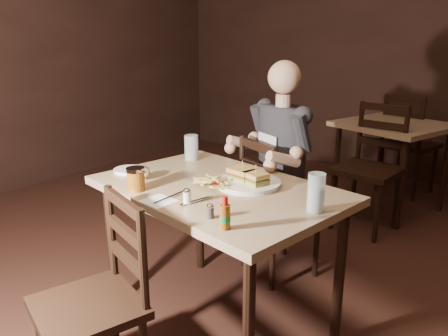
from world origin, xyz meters
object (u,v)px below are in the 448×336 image
Objects in this scene: bg_table at (394,133)px; bg_chair_far at (410,144)px; chair_far at (281,207)px; chair_near at (87,307)px; side_plate at (129,171)px; bg_chair_near at (367,170)px; hot_sauce at (225,213)px; glass_left at (191,148)px; main_table at (218,202)px; glass_right at (316,193)px; dinner_plate at (248,184)px; diner at (277,137)px; syrup_dispenser at (136,179)px.

bg_chair_far reaches higher than bg_table.
chair_far is 1.37m from chair_near.
bg_chair_near is at bearing 69.29° from side_plate.
bg_chair_near is 6.29× the size of side_plate.
bg_chair_near is 2.06m from hot_sauce.
hot_sauce reaches higher than chair_far.
hot_sauce is (0.75, -0.64, -0.01)m from glass_left.
chair_near is (-0.10, -0.71, -0.26)m from main_table.
bg_table is at bearing 99.70° from glass_right.
hot_sauce is (0.19, -2.02, 0.35)m from bg_chair_near.
glass_left is at bearing 139.66° from hot_sauce.
side_plate is at bearing 80.70° from chair_far.
main_table is at bearing 98.30° from bg_chair_far.
dinner_plate is at bearing 92.00° from chair_near.
bg_table is at bearing 89.11° from dinner_plate.
glass_left reaches higher than dinner_plate.
bg_chair_near reaches higher than dinner_plate.
bg_chair_near is 3.14× the size of dinner_plate.
main_table is at bearing -179.89° from glass_right.
diner is 2.84× the size of dinner_plate.
bg_chair_near is 8.74× the size of syrup_dispenser.
main_table is 1.67m from bg_chair_near.
chair_far is 5.74× the size of side_plate.
diner is at bearing 96.15° from bg_chair_far.
diner is (-0.19, -1.59, 0.22)m from bg_table.
bg_chair_near reaches higher than main_table.
hot_sauce is (0.38, -0.99, -0.07)m from diner.
side_plate is (-0.53, -0.11, 0.09)m from main_table.
dinner_plate is at bearing 100.58° from bg_chair_far.
hot_sauce reaches higher than syrup_dispenser.
glass_right is at bearing -72.97° from bg_chair_near.
bg_chair_near is 7.51× the size of hot_sauce.
glass_right is (0.52, 0.00, 0.16)m from main_table.
chair_near is at bearing -141.57° from hot_sauce.
bg_table is at bearing 88.94° from syrup_dispenser.
chair_near is 1.03m from glass_right.
syrup_dispenser is at bearing -99.24° from bg_table.
glass_right is 1.27× the size of hot_sauce.
glass_right is (0.62, 0.71, 0.42)m from chair_near.
chair_near is 0.60m from syrup_dispenser.
bg_chair_near reaches higher than syrup_dispenser.
diner reaches higher than syrup_dispenser.
side_plate is at bearing -99.78° from diner.
glass_right is 0.83m from syrup_dispenser.
hot_sauce reaches higher than chair_near.
diner is 0.84m from glass_right.
bg_chair_near is 6.57× the size of glass_left.
chair_far is at bearing -95.72° from bg_chair_near.
chair_near is 7.72× the size of syrup_dispenser.
chair_near is at bearing -97.85° from main_table.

